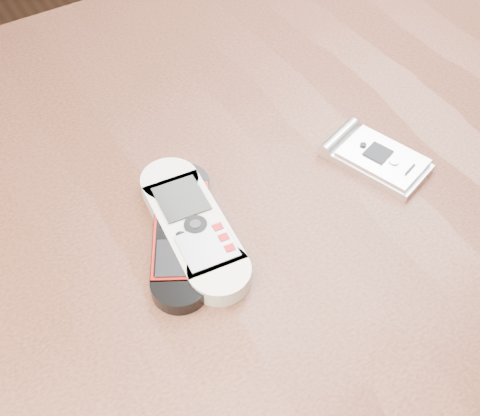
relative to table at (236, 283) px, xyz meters
name	(u,v)px	position (x,y,z in m)	size (l,w,h in m)	color
table	(236,283)	(0.00, 0.00, 0.00)	(1.20, 0.80, 0.75)	black
nokia_white	(193,226)	(-0.04, 0.00, 0.11)	(0.05, 0.17, 0.02)	silver
nokia_black_red	(182,232)	(-0.05, 0.00, 0.11)	(0.05, 0.16, 0.02)	black
motorola_razr	(380,159)	(0.15, -0.01, 0.11)	(0.05, 0.10, 0.02)	silver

